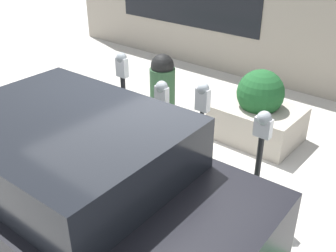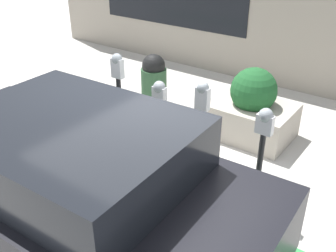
# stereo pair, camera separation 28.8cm
# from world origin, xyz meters

# --- Properties ---
(ground_plane) EXTENTS (40.00, 40.00, 0.00)m
(ground_plane) POSITION_xyz_m (0.00, 0.00, 0.00)
(ground_plane) COLOR beige
(curb_strip) EXTENTS (13.50, 0.16, 0.04)m
(curb_strip) POSITION_xyz_m (0.00, 0.08, 0.02)
(curb_strip) COLOR #338C47
(curb_strip) RESTS_ON ground_plane
(parking_meter_nearest) EXTENTS (0.20, 0.17, 1.40)m
(parking_meter_nearest) POSITION_xyz_m (-1.16, -0.39, 1.00)
(parking_meter_nearest) COLOR black
(parking_meter_nearest) RESTS_ON ground_plane
(parking_meter_second) EXTENTS (0.18, 0.15, 1.51)m
(parking_meter_second) POSITION_xyz_m (-0.33, -0.40, 1.12)
(parking_meter_second) COLOR black
(parking_meter_second) RESTS_ON ground_plane
(parking_meter_middle) EXTENTS (0.20, 0.17, 1.34)m
(parking_meter_middle) POSITION_xyz_m (0.38, -0.46, 0.96)
(parking_meter_middle) COLOR black
(parking_meter_middle) RESTS_ON ground_plane
(parking_meter_fourth) EXTENTS (0.18, 0.15, 1.60)m
(parking_meter_fourth) POSITION_xyz_m (1.09, -0.41, 1.09)
(parking_meter_fourth) COLOR black
(parking_meter_fourth) RESTS_ON ground_plane
(planter_box) EXTENTS (1.34, 1.01, 1.19)m
(planter_box) POSITION_xyz_m (-0.28, -2.07, 0.47)
(planter_box) COLOR #B2A899
(planter_box) RESTS_ON ground_plane
(parked_car_front) EXTENTS (4.48, 2.16, 1.61)m
(parked_car_front) POSITION_xyz_m (0.19, 1.36, 0.84)
(parked_car_front) COLOR black
(parked_car_front) RESTS_ON ground_plane
(trash_bin) EXTENTS (0.47, 0.47, 1.09)m
(trash_bin) POSITION_xyz_m (1.64, -1.92, 0.55)
(trash_bin) COLOR #2D5133
(trash_bin) RESTS_ON ground_plane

